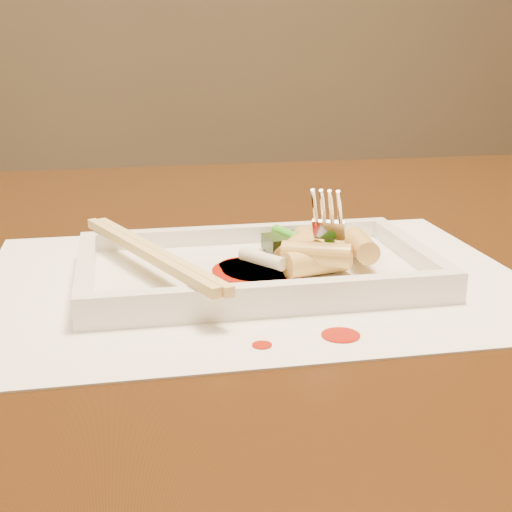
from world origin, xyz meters
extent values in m
cube|color=black|center=(0.00, 0.00, 0.73)|extent=(1.40, 0.90, 0.04)
cube|color=white|center=(0.01, -0.07, 0.75)|extent=(0.40, 0.30, 0.00)
cylinder|color=#9E1204|center=(0.04, -0.18, 0.75)|extent=(0.02, 0.02, 0.00)
cylinder|color=#9E1204|center=(-0.01, -0.19, 0.75)|extent=(0.01, 0.01, 0.00)
cube|color=white|center=(0.01, -0.07, 0.76)|extent=(0.26, 0.16, 0.01)
cube|color=white|center=(0.01, 0.01, 0.77)|extent=(0.26, 0.01, 0.01)
cube|color=white|center=(0.01, -0.14, 0.77)|extent=(0.26, 0.01, 0.01)
cube|color=white|center=(-0.12, -0.07, 0.77)|extent=(0.01, 0.14, 0.01)
cube|color=white|center=(0.13, -0.07, 0.77)|extent=(0.01, 0.14, 0.01)
cube|color=black|center=(0.04, -0.03, 0.77)|extent=(0.04, 0.03, 0.01)
cylinder|color=#EAEACC|center=(0.01, -0.08, 0.77)|extent=(0.03, 0.04, 0.01)
cylinder|color=#319E19|center=(0.05, -0.05, 0.77)|extent=(0.04, 0.08, 0.01)
cube|color=#E1C270|center=(-0.08, -0.07, 0.78)|extent=(0.09, 0.19, 0.01)
cube|color=#E1C270|center=(-0.07, -0.07, 0.78)|extent=(0.09, 0.19, 0.01)
cylinder|color=#9E1204|center=(0.00, -0.07, 0.76)|extent=(0.06, 0.06, 0.00)
cylinder|color=#9E1204|center=(0.01, -0.07, 0.76)|extent=(0.07, 0.07, 0.00)
cylinder|color=#9E1204|center=(0.00, -0.06, 0.76)|extent=(0.04, 0.04, 0.00)
cylinder|color=#DCC066|center=(0.04, -0.06, 0.77)|extent=(0.04, 0.05, 0.02)
cylinder|color=#DCC066|center=(0.05, -0.09, 0.77)|extent=(0.05, 0.03, 0.02)
cylinder|color=#DCC066|center=(0.08, -0.08, 0.78)|extent=(0.02, 0.05, 0.02)
cylinder|color=#DCC066|center=(0.07, -0.05, 0.77)|extent=(0.05, 0.04, 0.02)
cylinder|color=#DCC066|center=(0.05, -0.05, 0.77)|extent=(0.02, 0.05, 0.02)
cylinder|color=#DCC066|center=(0.04, -0.09, 0.78)|extent=(0.05, 0.04, 0.02)
camera|label=1|loc=(-0.09, -0.56, 0.93)|focal=50.00mm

